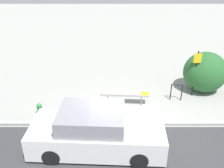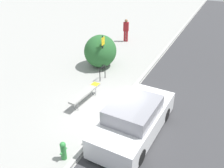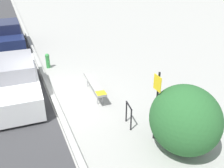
% 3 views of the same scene
% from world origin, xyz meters
% --- Properties ---
extents(ground_plane, '(60.00, 60.00, 0.00)m').
position_xyz_m(ground_plane, '(0.00, 0.00, 0.00)').
color(ground_plane, '#9E9E99').
extents(curb, '(60.00, 0.20, 0.13)m').
position_xyz_m(curb, '(0.00, 0.00, 0.07)').
color(curb, '#A8A8A3').
rests_on(curb, ground_plane).
extents(bench, '(2.22, 0.50, 0.57)m').
position_xyz_m(bench, '(0.21, 1.66, 0.51)').
color(bench, '#99999E').
rests_on(bench, ground_plane).
extents(bike_rack, '(0.55, 0.13, 0.83)m').
position_xyz_m(bike_rack, '(2.65, 2.01, 0.50)').
color(bike_rack, black).
rests_on(bike_rack, ground_plane).
extents(sign_post, '(0.36, 0.08, 2.30)m').
position_xyz_m(sign_post, '(3.56, 2.44, 1.38)').
color(sign_post, black).
rests_on(sign_post, ground_plane).
extents(fire_hydrant, '(0.36, 0.22, 0.77)m').
position_xyz_m(fire_hydrant, '(-3.38, 0.40, 0.41)').
color(fire_hydrant, '#338C3F').
rests_on(fire_hydrant, ground_plane).
extents(shrub_hedge, '(2.13, 1.99, 2.02)m').
position_xyz_m(shrub_hedge, '(4.24, 2.99, 1.01)').
color(shrub_hedge, '#28602D').
rests_on(shrub_hedge, ground_plane).
extents(parked_car_near, '(4.68, 2.12, 1.55)m').
position_xyz_m(parked_car_near, '(-0.93, -1.34, 0.69)').
color(parked_car_near, black).
rests_on(parked_car_near, ground_plane).
extents(parked_car_far, '(4.21, 1.92, 1.56)m').
position_xyz_m(parked_car_far, '(-7.64, -1.34, 0.69)').
color(parked_car_far, black).
rests_on(parked_car_far, ground_plane).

